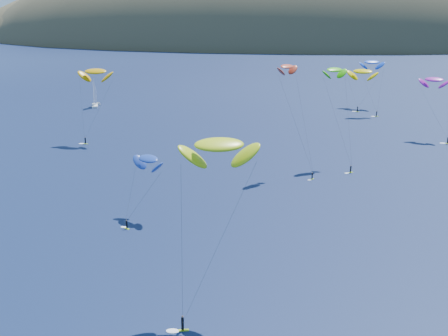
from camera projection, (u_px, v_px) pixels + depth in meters
island at (320, 51)px, 589.64m from camera, size 730.00×300.00×210.00m
sailboat at (95, 104)px, 243.02m from camera, size 9.39×8.19×11.25m
kitesurfer_1 at (95, 71)px, 183.57m from camera, size 10.71×8.90×23.58m
kitesurfer_2 at (219, 145)px, 85.55m from camera, size 11.42×13.80×26.10m
kitesurfer_3 at (335, 70)px, 159.08m from camera, size 8.79×15.16×26.20m
kitesurfer_4 at (372, 62)px, 224.67m from camera, size 9.34×8.43×21.33m
kitesurfer_6 at (434, 80)px, 188.16m from camera, size 9.41×12.90×20.17m
kitesurfer_9 at (287, 67)px, 150.01m from camera, size 10.38×11.64×27.85m
kitesurfer_10 at (148, 159)px, 123.15m from camera, size 8.57×13.24×13.80m
kitesurfer_11 at (363, 71)px, 239.76m from camera, size 12.67×16.13×16.99m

